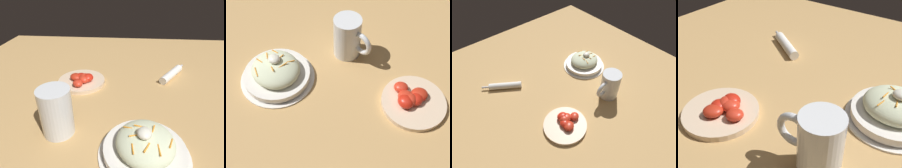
% 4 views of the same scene
% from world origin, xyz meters
% --- Properties ---
extents(ground_plane, '(1.43, 1.43, 0.00)m').
position_xyz_m(ground_plane, '(0.00, 0.00, 0.00)').
color(ground_plane, tan).
extents(salad_plate, '(0.22, 0.22, 0.09)m').
position_xyz_m(salad_plate, '(0.25, 0.10, 0.03)').
color(salad_plate, white).
rests_on(salad_plate, ground_plane).
extents(beer_mug, '(0.14, 0.09, 0.14)m').
position_xyz_m(beer_mug, '(0.19, -0.13, 0.06)').
color(beer_mug, white).
rests_on(beer_mug, ground_plane).
extents(tomato_plate, '(0.18, 0.18, 0.05)m').
position_xyz_m(tomato_plate, '(-0.08, -0.12, 0.02)').
color(tomato_plate, beige).
rests_on(tomato_plate, ground_plane).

